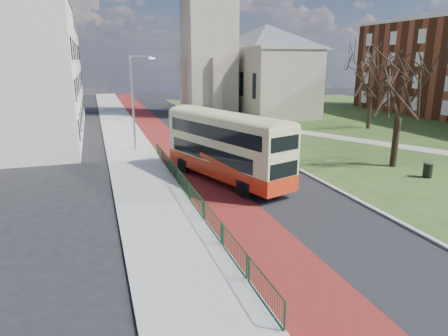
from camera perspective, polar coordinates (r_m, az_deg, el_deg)
name	(u,v)px	position (r m, az deg, el deg)	size (l,w,h in m)	color
ground	(266,221)	(20.17, 5.96, -7.52)	(160.00, 160.00, 0.00)	black
road_carriageway	(196,142)	(38.85, -3.98, 3.68)	(9.00, 120.00, 0.01)	black
bus_lane	(169,144)	(38.30, -7.90, 3.40)	(3.40, 120.00, 0.01)	#591414
pavement_west	(128,146)	(37.83, -13.58, 3.06)	(4.00, 120.00, 0.12)	gray
kerb_west	(150,145)	(38.03, -10.58, 3.29)	(0.25, 120.00, 0.13)	#999993
kerb_east	(234,135)	(42.03, 1.46, 4.68)	(0.25, 80.00, 0.13)	#999993
grass_green	(390,126)	(52.08, 22.68, 5.51)	(40.00, 80.00, 0.04)	#2C4819
footpath	(429,150)	(39.40, 27.20, 2.25)	(2.20, 36.00, 0.03)	#9E998C
pedestrian_railing	(189,192)	(22.65, -4.99, -3.40)	(0.07, 24.00, 1.12)	#0D3D21
gothic_church	(240,19)	(58.80, 2.34, 20.47)	(16.38, 18.00, 40.00)	gray
street_block_near	(14,75)	(39.47, -27.84, 11.71)	(10.30, 14.30, 13.00)	silver
street_block_far	(37,76)	(55.34, -25.13, 11.77)	(10.30, 16.30, 11.50)	#B4A998
streetlamp	(134,98)	(35.24, -12.69, 9.71)	(2.13, 0.18, 8.00)	gray
bus	(226,144)	(25.77, 0.27, 3.45)	(5.73, 10.72, 4.39)	#B62910
winter_tree_near	(403,77)	(31.56, 24.18, 11.82)	(6.86, 6.86, 9.47)	black
winter_tree_far	(373,71)	(48.76, 20.56, 12.87)	(8.32, 8.32, 9.38)	black
litter_bin	(428,170)	(30.25, 27.10, -0.25)	(0.74, 0.74, 1.05)	black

